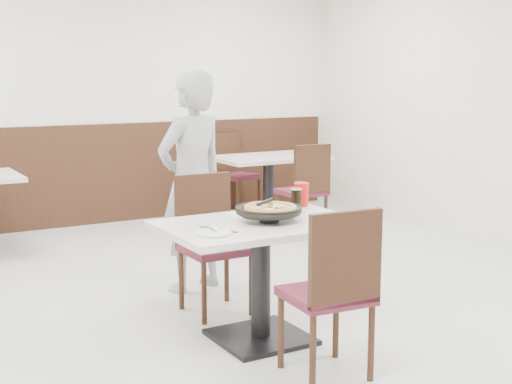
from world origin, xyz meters
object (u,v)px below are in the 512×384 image
main_table (261,281)px  cola_glass (296,199)px  bg_table_right (269,190)px  bg_chair_right_near (301,189)px  diner_person (192,182)px  bg_chair_right_far (238,174)px  side_plate (214,233)px  chair_far (216,246)px  pizza_pan (269,214)px  pizza (270,211)px  red_cup (301,194)px  chair_near (326,291)px

main_table → cola_glass: 0.66m
bg_table_right → bg_chair_right_near: (-0.02, -0.69, 0.10)m
diner_person → bg_chair_right_far: bearing=-140.1°
side_plate → chair_far: bearing=62.8°
pizza_pan → bg_table_right: size_ratio=0.30×
side_plate → bg_table_right: (2.27, 3.18, -0.38)m
pizza → bg_table_right: size_ratio=0.27×
chair_far → pizza: chair_far is taller
chair_far → bg_table_right: size_ratio=0.79×
bg_chair_right_far → bg_chair_right_near: bearing=74.8°
side_plate → cola_glass: size_ratio=1.49×
pizza_pan → diner_person: 1.18m
pizza_pan → pizza: 0.02m
pizza → bg_chair_right_far: bg_chair_right_far is taller
chair_far → main_table: bearing=90.0°
red_cup → bg_chair_right_far: bg_chair_right_far is taller
pizza_pan → bg_chair_right_far: size_ratio=0.37×
cola_glass → bg_chair_right_near: bg_chair_right_near is taller
side_plate → bg_table_right: size_ratio=0.16×
red_cup → diner_person: size_ratio=0.10×
main_table → pizza: size_ratio=3.70×
side_plate → pizza: bearing=20.2°
pizza → side_plate: size_ratio=1.67×
bg_chair_right_far → diner_person: bearing=38.4°
pizza → side_plate: (-0.47, -0.17, -0.05)m
bg_table_right → bg_chair_right_far: bg_chair_right_far is taller
main_table → diner_person: 1.28m
main_table → chair_near: bearing=-86.1°
side_plate → bg_chair_right_near: size_ratio=0.20×
chair_far → diner_person: size_ratio=0.57×
chair_near → pizza: chair_near is taller
chair_far → bg_chair_right_far: (1.83, 3.03, 0.00)m
main_table → bg_chair_right_far: bg_chair_right_far is taller
cola_glass → chair_far: bearing=139.8°
side_plate → pizza_pan: bearing=20.6°
chair_near → side_plate: (-0.44, 0.46, 0.28)m
main_table → bg_table_right: bearing=58.1°
diner_person → bg_chair_right_near: 2.12m
pizza → bg_chair_right_near: size_ratio=0.34×
bg_chair_right_far → chair_near: bearing=51.0°
chair_far → cola_glass: (0.42, -0.36, 0.34)m
main_table → chair_far: (-0.00, 0.61, 0.10)m
bg_chair_right_near → bg_chair_right_far: size_ratio=1.00×
cola_glass → diner_person: size_ratio=0.08×
chair_near → diner_person: size_ratio=0.57×
main_table → side_plate: size_ratio=6.18×
side_plate → bg_chair_right_far: 4.42m
bg_table_right → diner_person: bearing=-134.3°
chair_near → side_plate: chair_near is taller
cola_glass → main_table: bearing=-149.5°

